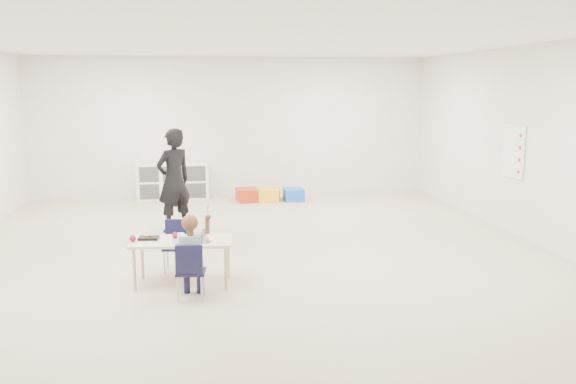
{
  "coord_description": "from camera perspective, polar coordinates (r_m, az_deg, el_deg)",
  "views": [
    {
      "loc": [
        -0.73,
        -7.89,
        2.19
      ],
      "look_at": [
        0.44,
        -0.18,
        0.85
      ],
      "focal_mm": 38.0,
      "sensor_mm": 36.0,
      "label": 1
    }
  ],
  "objects": [
    {
      "name": "adult",
      "position": [
        9.43,
        -10.64,
        1.06
      ],
      "size": [
        0.69,
        0.65,
        1.59
      ],
      "primitive_type": "imported",
      "rotation": [
        0.0,
        0.0,
        3.76
      ],
      "color": "black",
      "rests_on": "ground"
    },
    {
      "name": "lunch_tray_near",
      "position": [
        6.93,
        -8.83,
        -4.27
      ],
      "size": [
        0.24,
        0.18,
        0.03
      ],
      "primitive_type": "cube",
      "rotation": [
        0.0,
        0.0,
        -0.11
      ],
      "color": "black",
      "rests_on": "table"
    },
    {
      "name": "bin_blue",
      "position": [
        11.95,
        0.53,
        -0.23
      ],
      "size": [
        0.38,
        0.48,
        0.23
      ],
      "primitive_type": "cube",
      "rotation": [
        0.0,
        0.0,
        -0.01
      ],
      "color": "blue",
      "rests_on": "ground"
    },
    {
      "name": "child",
      "position": [
        6.43,
        -9.11,
        -5.78
      ],
      "size": [
        0.45,
        0.45,
        0.96
      ],
      "primitive_type": null,
      "rotation": [
        0.0,
        0.0,
        -0.11
      ],
      "color": "#A6BBE1",
      "rests_on": "chair_near"
    },
    {
      "name": "chair_near",
      "position": [
        6.48,
        -9.07,
        -7.28
      ],
      "size": [
        0.33,
        0.31,
        0.61
      ],
      "primitive_type": null,
      "rotation": [
        0.0,
        0.0,
        -0.11
      ],
      "color": "black",
      "rests_on": "ground"
    },
    {
      "name": "bin_yellow",
      "position": [
        11.91,
        -1.73,
        -0.25
      ],
      "size": [
        0.47,
        0.56,
        0.24
      ],
      "primitive_type": "cube",
      "rotation": [
        0.0,
        0.0,
        -0.18
      ],
      "color": "yellow",
      "rests_on": "ground"
    },
    {
      "name": "table",
      "position": [
        6.99,
        -9.81,
        -6.44
      ],
      "size": [
        1.17,
        0.68,
        0.51
      ],
      "rotation": [
        0.0,
        0.0,
        -0.11
      ],
      "color": "beige",
      "rests_on": "ground"
    },
    {
      "name": "chair_far",
      "position": [
        7.47,
        -10.47,
        -5.03
      ],
      "size": [
        0.33,
        0.31,
        0.61
      ],
      "primitive_type": null,
      "rotation": [
        0.0,
        0.0,
        -0.11
      ],
      "color": "black",
      "rests_on": "ground"
    },
    {
      "name": "apple_near",
      "position": [
        7.0,
        -10.52,
        -4.02
      ],
      "size": [
        0.07,
        0.07,
        0.07
      ],
      "primitive_type": "sphere",
      "color": "maroon",
      "rests_on": "table"
    },
    {
      "name": "cubby_shelf",
      "position": [
        12.32,
        -10.7,
        0.99
      ],
      "size": [
        1.4,
        0.4,
        0.7
      ],
      "primitive_type": "cube",
      "color": "white",
      "rests_on": "ground"
    },
    {
      "name": "room",
      "position": [
        7.96,
        -3.32,
        4.04
      ],
      "size": [
        9.0,
        9.02,
        2.8
      ],
      "color": "beige",
      "rests_on": "ground"
    },
    {
      "name": "bin_red",
      "position": [
        11.9,
        -3.82,
        -0.27
      ],
      "size": [
        0.44,
        0.54,
        0.25
      ],
      "primitive_type": "cube",
      "rotation": [
        0.0,
        0.0,
        0.11
      ],
      "color": "#B22911",
      "rests_on": "ground"
    },
    {
      "name": "rules_poster",
      "position": [
        9.75,
        20.36,
        3.61
      ],
      "size": [
        0.02,
        0.6,
        0.8
      ],
      "primitive_type": "cube",
      "color": "white",
      "rests_on": "room"
    },
    {
      "name": "apple_far",
      "position": [
        6.95,
        -14.32,
        -4.25
      ],
      "size": [
        0.07,
        0.07,
        0.07
      ],
      "primitive_type": "sphere",
      "color": "maroon",
      "rests_on": "table"
    },
    {
      "name": "milk_carton",
      "position": [
        6.81,
        -9.99,
        -4.26
      ],
      "size": [
        0.08,
        0.08,
        0.1
      ],
      "primitive_type": "cube",
      "rotation": [
        0.0,
        0.0,
        -0.11
      ],
      "color": "white",
      "rests_on": "table"
    },
    {
      "name": "bread_roll",
      "position": [
        6.79,
        -7.75,
        -4.39
      ],
      "size": [
        0.09,
        0.09,
        0.07
      ],
      "primitive_type": "ellipsoid",
      "color": "#DAA959",
      "rests_on": "table"
    },
    {
      "name": "lunch_tray_far",
      "position": [
        7.03,
        -12.91,
        -4.21
      ],
      "size": [
        0.24,
        0.18,
        0.03
      ],
      "primitive_type": "cube",
      "rotation": [
        0.0,
        0.0,
        -0.11
      ],
      "color": "black",
      "rests_on": "table"
    }
  ]
}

